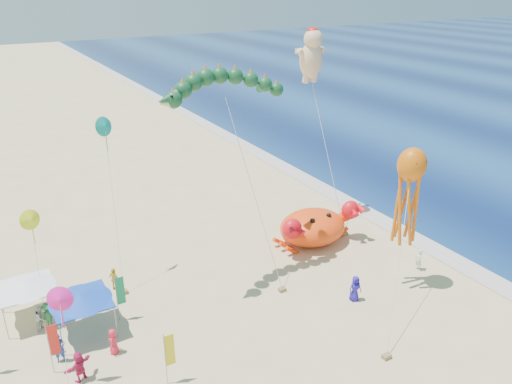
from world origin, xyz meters
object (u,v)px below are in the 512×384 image
octopus_kite (409,189)px  canopy_white (25,285)px  canopy_blue (80,298)px  cherub_kite (312,54)px  crab_inflatable (313,226)px  dragon_kite (223,91)px

octopus_kite → canopy_white: 24.77m
canopy_blue → canopy_white: (-2.62, 3.05, -0.00)m
canopy_blue → cherub_kite: bearing=18.8°
crab_inflatable → canopy_blue: size_ratio=2.07×
cherub_kite → octopus_kite: (-1.43, -13.03, -6.83)m
octopus_kite → canopy_white: octopus_kite is taller
cherub_kite → canopy_white: (-24.09, -4.24, -11.60)m
octopus_kite → cherub_kite: bearing=83.7°
crab_inflatable → canopy_blue: 18.66m
octopus_kite → canopy_blue: size_ratio=2.76×
dragon_kite → canopy_white: dragon_kite is taller
crab_inflatable → dragon_kite: (-8.14, -0.78, 11.88)m
octopus_kite → canopy_white: (-22.66, 8.79, -4.78)m
crab_inflatable → canopy_blue: bearing=-173.5°
cherub_kite → canopy_blue: bearing=-161.2°
dragon_kite → octopus_kite: dragon_kite is taller
crab_inflatable → dragon_kite: dragon_kite is taller
octopus_kite → dragon_kite: bearing=143.9°
canopy_blue → dragon_kite: bearing=7.2°
cherub_kite → crab_inflatable: bearing=-119.6°
crab_inflatable → dragon_kite: bearing=-174.5°
crab_inflatable → canopy_blue: (-18.51, -2.10, 1.00)m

